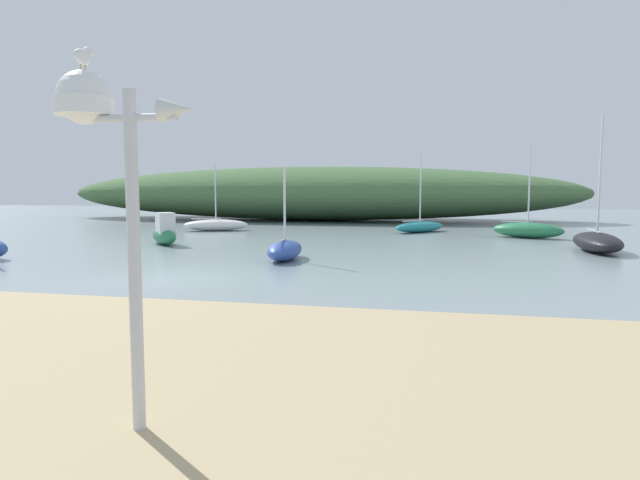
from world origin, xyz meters
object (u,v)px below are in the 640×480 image
Objects in this scene: mast_structure at (101,134)px; sailboat_far_right at (420,227)px; seagull_on_radar at (83,56)px; sailboat_outer_mooring at (216,225)px; motorboat_inner_mooring at (164,233)px; sailboat_far_left at (528,230)px; sailboat_centre_water at (285,250)px; sailboat_mid_channel at (597,242)px.

sailboat_far_right is (1.95, 27.29, -2.63)m from mast_structure.
sailboat_outer_mooring is at bearing 110.87° from seagull_on_radar.
sailboat_outer_mooring is at bearing -172.60° from sailboat_far_right.
motorboat_inner_mooring is 8.08m from sailboat_outer_mooring.
sailboat_outer_mooring is at bearing 176.48° from sailboat_far_left.
sailboat_outer_mooring is (-11.92, -1.55, 0.03)m from sailboat_far_right.
mast_structure is 25.89m from sailboat_far_left.
mast_structure is at bearing -5.87° from seagull_on_radar.
sailboat_centre_water is (-2.21, 13.66, -2.60)m from mast_structure.
sailboat_mid_channel is at bearing -73.56° from sailboat_far_left.
motorboat_inner_mooring is (-6.78, 4.06, 0.17)m from sailboat_centre_water.
sailboat_far_left reaches higher than seagull_on_radar.
seagull_on_radar is at bearing -81.44° from sailboat_centre_water.
sailboat_centre_water is at bearing -131.24° from sailboat_far_left.
sailboat_far_left is at bearing 106.44° from sailboat_mid_channel.
motorboat_inner_mooring is (-8.83, 17.71, -3.14)m from seagull_on_radar.
sailboat_far_left is 0.86× the size of sailboat_mid_channel.
sailboat_mid_channel is (18.16, 1.10, -0.13)m from motorboat_inner_mooring.
seagull_on_radar reaches higher than motorboat_inner_mooring.
sailboat_mid_channel is (11.38, 5.16, 0.04)m from sailboat_centre_water.
sailboat_centre_water is (-9.65, -11.01, -0.06)m from sailboat_far_left.
seagull_on_radar is at bearing -94.42° from sailboat_far_right.
sailboat_mid_channel is at bearing 64.04° from mast_structure.
sailboat_far_left reaches higher than motorboat_inner_mooring.
mast_structure is 0.75× the size of sailboat_far_right.
sailboat_mid_channel is at bearing -19.88° from sailboat_outer_mooring.
seagull_on_radar is 0.07× the size of sailboat_far_left.
sailboat_far_right is 1.11× the size of sailboat_outer_mooring.
seagull_on_radar reaches higher than mast_structure.
mast_structure is at bearing -94.08° from sailboat_far_right.
sailboat_far_right is 11.13m from sailboat_mid_channel.
sailboat_outer_mooring is (-0.97, 8.02, -0.17)m from motorboat_inner_mooring.
motorboat_inner_mooring is at bearing 149.06° from sailboat_centre_water.
mast_structure is 0.83× the size of sailboat_outer_mooring.
sailboat_mid_channel reaches higher than mast_structure.
seagull_on_radar is 14.19m from sailboat_centre_water.
mast_structure reaches higher than sailboat_centre_water.
sailboat_mid_channel reaches higher than sailboat_far_right.
sailboat_mid_channel reaches higher than sailboat_centre_water.
sailboat_far_left is 14.64m from sailboat_centre_water.
motorboat_inner_mooring is at bearing 116.52° from seagull_on_radar.
mast_structure is 1.24× the size of motorboat_inner_mooring.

